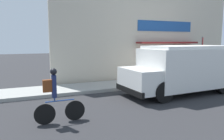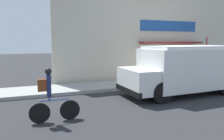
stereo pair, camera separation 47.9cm
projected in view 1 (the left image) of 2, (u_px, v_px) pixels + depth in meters
name	position (u px, v px, depth m)	size (l,w,h in m)	color
ground_plane	(173.00, 86.00, 12.10)	(70.00, 70.00, 0.00)	#2B2B2D
sidewalk	(162.00, 81.00, 13.01)	(28.00, 2.04, 0.16)	#999993
storefront	(151.00, 36.00, 13.88)	(12.48, 0.86, 5.48)	beige
school_bus	(185.00, 68.00, 10.32)	(5.77, 2.72, 2.24)	white
cyclist	(56.00, 97.00, 6.51)	(1.53, 0.20, 1.67)	black
stop_sign_post	(202.00, 50.00, 13.61)	(0.45, 0.45, 2.56)	slate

